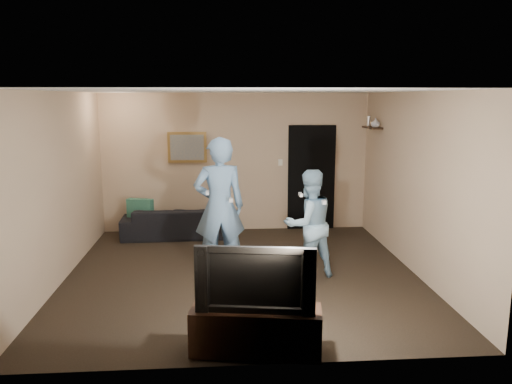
{
  "coord_description": "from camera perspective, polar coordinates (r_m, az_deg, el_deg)",
  "views": [
    {
      "loc": [
        -0.31,
        -6.86,
        2.52
      ],
      "look_at": [
        0.22,
        0.3,
        1.15
      ],
      "focal_mm": 35.0,
      "sensor_mm": 36.0,
      "label": 1
    }
  ],
  "objects": [
    {
      "name": "throw_pillow",
      "position": [
        9.26,
        -13.08,
        -2.2
      ],
      "size": [
        0.49,
        0.28,
        0.47
      ],
      "primitive_type": "cube",
      "rotation": [
        0.0,
        0.0,
        -0.29
      ],
      "color": "#1B5342",
      "rests_on": "sofa"
    },
    {
      "name": "wall_left",
      "position": [
        7.31,
        -21.64,
        0.42
      ],
      "size": [
        0.04,
        5.0,
        2.6
      ],
      "primitive_type": "cube",
      "color": "tan",
      "rests_on": "ground"
    },
    {
      "name": "wall_right",
      "position": [
        7.51,
        17.77,
        0.94
      ],
      "size": [
        0.04,
        5.0,
        2.6
      ],
      "primitive_type": "cube",
      "color": "tan",
      "rests_on": "ground"
    },
    {
      "name": "shelf_figurine",
      "position": [
        9.3,
        12.75,
        7.92
      ],
      "size": [
        0.06,
        0.06,
        0.18
      ],
      "primitive_type": "cylinder",
      "color": "silver",
      "rests_on": "wall_shelf"
    },
    {
      "name": "tv_console",
      "position": [
        5.12,
        -0.01,
        -15.5
      ],
      "size": [
        1.33,
        0.61,
        0.46
      ],
      "primitive_type": "cube",
      "rotation": [
        0.0,
        0.0,
        -0.16
      ],
      "color": "black",
      "rests_on": "ground"
    },
    {
      "name": "painting_canvas",
      "position": [
        9.37,
        -7.88,
        5.07
      ],
      "size": [
        0.62,
        0.01,
        0.47
      ],
      "primitive_type": "cube",
      "color": "slate",
      "rests_on": "painting_frame"
    },
    {
      "name": "wall_front",
      "position": [
        4.54,
        -0.19,
        -4.8
      ],
      "size": [
        5.0,
        0.04,
        2.6
      ],
      "primitive_type": "cube",
      "color": "tan",
      "rests_on": "ground"
    },
    {
      "name": "sofa",
      "position": [
        9.24,
        -9.34,
        -3.43
      ],
      "size": [
        1.88,
        0.78,
        0.54
      ],
      "primitive_type": "imported",
      "rotation": [
        0.0,
        0.0,
        3.17
      ],
      "color": "black",
      "rests_on": "ground"
    },
    {
      "name": "television",
      "position": [
        4.9,
        -0.01,
        -9.61
      ],
      "size": [
        1.16,
        0.33,
        0.66
      ],
      "primitive_type": "imported",
      "rotation": [
        0.0,
        0.0,
        -0.16
      ],
      "color": "black",
      "rests_on": "tv_console"
    },
    {
      "name": "wii_player_left",
      "position": [
        7.08,
        -4.2,
        -1.7
      ],
      "size": [
        0.77,
        0.57,
        1.98
      ],
      "color": "#668BB1",
      "rests_on": "ground"
    },
    {
      "name": "wii_player_right",
      "position": [
        7.04,
        6.05,
        -3.65
      ],
      "size": [
        0.9,
        0.8,
        1.54
      ],
      "color": "#89B0C7",
      "rests_on": "ground"
    },
    {
      "name": "doorway",
      "position": [
        9.62,
        6.35,
        1.64
      ],
      "size": [
        0.9,
        0.06,
        2.0
      ],
      "primitive_type": "cube",
      "color": "black",
      "rests_on": "ground"
    },
    {
      "name": "wall_back",
      "position": [
        9.45,
        -2.35,
        3.37
      ],
      "size": [
        5.0,
        0.04,
        2.6
      ],
      "primitive_type": "cube",
      "color": "tan",
      "rests_on": "ground"
    },
    {
      "name": "shelf_vase",
      "position": [
        8.92,
        13.5,
        7.71
      ],
      "size": [
        0.2,
        0.2,
        0.16
      ],
      "primitive_type": "imported",
      "rotation": [
        0.0,
        0.0,
        0.38
      ],
      "color": "#B8B8BD",
      "rests_on": "wall_shelf"
    },
    {
      "name": "ceiling",
      "position": [
        6.87,
        -1.71,
        11.46
      ],
      "size": [
        5.0,
        5.0,
        0.04
      ],
      "primitive_type": "cube",
      "color": "silver",
      "rests_on": "wall_back"
    },
    {
      "name": "ground",
      "position": [
        7.32,
        -1.59,
        -9.35
      ],
      "size": [
        5.0,
        5.0,
        0.0
      ],
      "primitive_type": "plane",
      "color": "black",
      "rests_on": "ground"
    },
    {
      "name": "light_switch",
      "position": [
        9.49,
        2.81,
        3.4
      ],
      "size": [
        0.08,
        0.02,
        0.12
      ],
      "primitive_type": "cube",
      "color": "silver",
      "rests_on": "wall_back"
    },
    {
      "name": "painting_frame",
      "position": [
        9.4,
        -7.87,
        5.09
      ],
      "size": [
        0.72,
        0.05,
        0.57
      ],
      "primitive_type": "cube",
      "color": "olive",
      "rests_on": "wall_back"
    },
    {
      "name": "wall_shelf",
      "position": [
        9.09,
        13.14,
        7.18
      ],
      "size": [
        0.2,
        0.6,
        0.03
      ],
      "primitive_type": "cube",
      "color": "black",
      "rests_on": "wall_right"
    }
  ]
}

